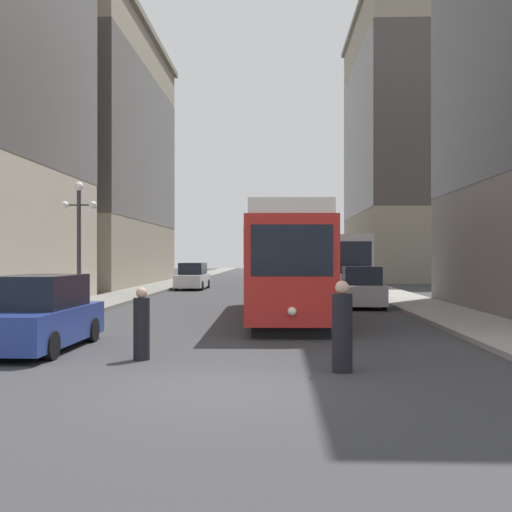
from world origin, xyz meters
TOP-DOWN VIEW (x-y plane):
  - ground_plane at (0.00, 0.00)m, footprint 200.00×200.00m
  - sidewalk_left at (-7.48, 40.00)m, footprint 2.79×120.00m
  - sidewalk_right at (7.48, 40.00)m, footprint 2.79×120.00m
  - streetcar at (1.31, 12.17)m, footprint 2.81×12.80m
  - transit_bus at (5.12, 28.17)m, footprint 3.08×13.10m
  - parked_car_left_near at (-4.78, 30.69)m, footprint 2.01×4.58m
  - parked_car_left_mid at (-4.78, 4.13)m, footprint 1.95×4.55m
  - parked_car_right_far at (4.78, 16.82)m, footprint 2.03×4.67m
  - pedestrian_crossing_near at (-1.98, 2.80)m, footprint 0.36×0.36m
  - pedestrian_crossing_far at (2.29, 1.55)m, footprint 0.40×0.40m
  - lamp_post_left_near at (-6.68, 12.70)m, footprint 1.41×0.36m
  - building_left_corner at (-14.02, 36.14)m, footprint 10.90×22.59m
  - building_right_midblock at (14.76, 49.63)m, footprint 12.38×22.03m

SIDE VIEW (x-z plane):
  - ground_plane at x=0.00m, z-range 0.00..0.00m
  - sidewalk_left at x=-7.48m, z-range 0.00..0.15m
  - sidewalk_right at x=7.48m, z-range 0.00..0.15m
  - pedestrian_crossing_near at x=-1.98m, z-range -0.06..1.54m
  - pedestrian_crossing_far at x=2.29m, z-range -0.06..1.74m
  - parked_car_left_near at x=-4.78m, z-range -0.07..1.75m
  - parked_car_left_mid at x=-4.78m, z-range -0.07..1.75m
  - parked_car_right_far at x=4.78m, z-range -0.07..1.75m
  - transit_bus at x=5.12m, z-range 0.22..3.67m
  - streetcar at x=1.31m, z-range 0.16..4.05m
  - lamp_post_left_near at x=-6.68m, z-range 0.97..5.99m
  - building_left_corner at x=-14.02m, z-range 0.28..20.28m
  - building_right_midblock at x=14.76m, z-range 0.39..26.49m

